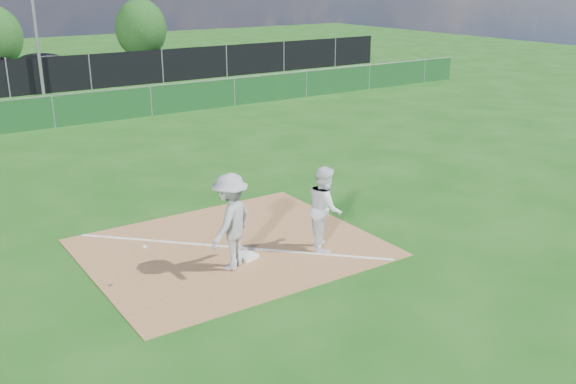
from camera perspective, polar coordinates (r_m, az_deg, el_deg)
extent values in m
plane|color=#164B10|center=(21.93, -16.63, 3.07)|extent=(90.00, 90.00, 0.00)
cube|color=#98683C|center=(14.01, -5.08, -4.93)|extent=(6.00, 5.00, 0.02)
cube|color=white|center=(14.01, -5.09, -4.88)|extent=(5.01, 5.01, 0.01)
cube|color=#103C18|center=(26.50, -20.13, 6.66)|extent=(44.00, 0.05, 1.20)
cube|color=black|center=(34.18, -23.64, 9.23)|extent=(46.00, 0.04, 1.80)
cylinder|color=slate|center=(33.90, -21.69, 14.71)|extent=(0.16, 0.16, 8.00)
cube|color=white|center=(13.45, -3.71, -5.71)|extent=(0.48, 0.48, 0.08)
imported|color=#B8B8BA|center=(12.70, -5.12, -2.64)|extent=(1.46, 1.30, 1.97)
sphere|color=white|center=(12.27, -12.63, -4.80)|extent=(0.08, 0.08, 0.08)
imported|color=white|center=(13.68, 3.29, -1.41)|extent=(1.03, 1.11, 1.83)
imported|color=black|center=(39.82, -20.53, 10.49)|extent=(5.33, 3.68, 1.43)
cylinder|color=#382316|center=(46.82, -12.79, 12.07)|extent=(0.24, 0.24, 1.16)
ellipsoid|color=#174614|center=(46.68, -12.93, 13.96)|extent=(3.49, 3.49, 4.02)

